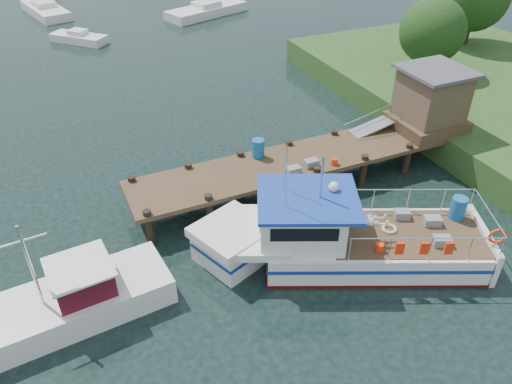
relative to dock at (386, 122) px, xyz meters
name	(u,v)px	position (x,y,z in m)	size (l,w,h in m)	color
ground_plane	(262,193)	(-6.51, -0.01, -2.24)	(160.00, 160.00, 0.00)	black
dock	(386,122)	(0.00, 0.00, 0.00)	(16.60, 3.00, 4.78)	#4A3723
lobster_boat	(337,239)	(-5.84, -5.13, -1.26)	(10.88, 6.86, 5.43)	silver
work_boat	(60,305)	(-15.69, -3.93, -1.58)	(7.93, 3.00, 4.15)	silver
moored_b	(79,38)	(-10.94, 25.38, -1.86)	(4.35, 4.42, 1.02)	silver
moored_c	(207,10)	(1.13, 28.62, -1.78)	(8.31, 5.08, 1.24)	silver
moored_d	(45,10)	(-12.58, 35.00, -1.79)	(4.01, 7.55, 1.22)	silver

